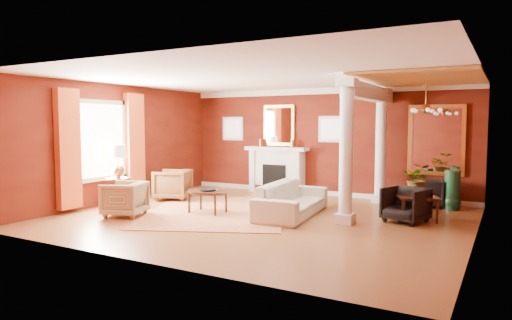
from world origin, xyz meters
The scene contains 27 objects.
ground centered at (0.00, 0.00, 0.00)m, with size 8.00×8.00×0.00m, color brown.
room_shell centered at (0.00, 0.00, 2.02)m, with size 8.04×7.04×2.92m.
fireplace centered at (-1.30, 3.32, 0.65)m, with size 1.85×0.42×1.29m.
overmantel_mirror centered at (-1.30, 3.45, 1.90)m, with size 0.95×0.07×1.15m.
flank_window_left centered at (-2.85, 3.46, 1.80)m, with size 0.70×0.07×0.70m.
flank_window_right centered at (0.25, 3.46, 1.80)m, with size 0.70×0.07×0.70m.
left_window centered at (-3.89, -0.60, 1.42)m, with size 0.21×2.55×2.60m.
column_front centered at (1.70, 0.30, 1.43)m, with size 0.36×0.36×2.80m.
column_back centered at (1.70, 3.00, 1.43)m, with size 0.36×0.36×2.80m.
header_beam centered at (1.70, 1.90, 2.62)m, with size 0.30×3.20×0.32m, color white.
amber_ceiling centered at (2.85, 1.75, 2.87)m, with size 2.30×3.40×0.04m, color gold.
dining_mirror centered at (2.90, 3.45, 1.55)m, with size 1.30×0.07×1.70m.
chandelier centered at (2.90, 1.80, 2.25)m, with size 0.60×0.62×0.75m.
crown_trim centered at (0.00, 3.46, 2.82)m, with size 8.00×0.08×0.16m, color white.
base_trim centered at (0.00, 3.46, 0.06)m, with size 8.00×0.08×0.12m, color white.
rug centered at (-1.15, 0.11, 0.01)m, with size 2.95×3.93×0.02m, color maroon.
sofa centered at (0.46, 0.52, 0.47)m, with size 2.39×0.70×0.93m, color beige.
armchair_leopard centered at (-3.05, 0.87, 0.43)m, with size 0.83×0.78×0.85m, color black.
armchair_stripe centered at (-2.59, -1.26, 0.40)m, with size 0.78×0.73×0.80m, color tan.
coffee_table centered at (-1.24, -0.15, 0.45)m, with size 0.97×0.97×0.49m.
coffee_book centered at (-1.25, -0.09, 0.61)m, with size 0.17×0.02×0.23m, color black.
side_table centered at (-3.50, -0.54, 0.98)m, with size 0.58×0.58×1.46m.
dining_table centered at (2.73, 1.61, 0.39)m, with size 1.41×0.49×0.78m, color black.
dining_chair_near centered at (2.70, 0.99, 0.38)m, with size 0.75×0.70×0.77m, color black.
dining_chair_far centered at (2.79, 3.00, 0.37)m, with size 0.72×0.67×0.74m, color black.
green_urn centered at (3.36, 2.85, 0.36)m, with size 0.38×0.38×0.91m.
potted_plant centered at (2.81, 1.62, 1.03)m, with size 0.56×0.63×0.49m, color #26591E.
Camera 1 is at (4.45, -8.20, 1.94)m, focal length 32.00 mm.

